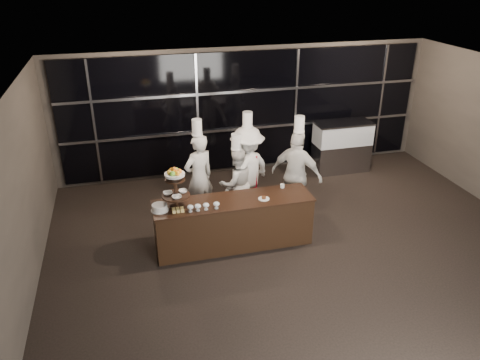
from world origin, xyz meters
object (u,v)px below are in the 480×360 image
object	(u,v)px
chef_b	(236,183)
chef_d	(297,174)
buffet_counter	(233,222)
display_stand	(175,185)
layer_cake	(160,208)
chef_a	(199,176)
chef_c	(247,170)
display_case	(342,144)

from	to	relation	value
chef_b	chef_d	world-z (taller)	chef_d
buffet_counter	display_stand	world-z (taller)	display_stand
layer_cake	chef_a	size ratio (longest dim) A/B	0.14
display_stand	chef_a	xyz separation A→B (m)	(0.59, 1.15, -0.43)
chef_b	chef_c	world-z (taller)	chef_c
display_stand	chef_d	world-z (taller)	chef_d
display_stand	chef_a	distance (m)	1.36
chef_b	chef_c	size ratio (longest dim) A/B	0.83
chef_d	chef_a	bearing A→B (deg)	167.69
chef_a	chef_d	size ratio (longest dim) A/B	0.98
chef_a	chef_d	bearing A→B (deg)	-12.31
display_stand	chef_c	world-z (taller)	chef_c
display_stand	chef_d	distance (m)	2.61
display_case	buffet_counter	bearing A→B (deg)	-142.42
display_case	chef_a	bearing A→B (deg)	-159.07
buffet_counter	chef_b	world-z (taller)	chef_b
display_stand	chef_c	distance (m)	2.01
display_case	chef_a	distance (m)	4.05
chef_a	chef_d	distance (m)	1.92
display_case	chef_a	xyz separation A→B (m)	(-3.77, -1.44, 0.23)
chef_c	chef_d	world-z (taller)	chef_c
buffet_counter	chef_d	xyz separation A→B (m)	(1.47, 0.74, 0.46)
buffet_counter	display_case	size ratio (longest dim) A/B	2.07
chef_c	chef_d	distance (m)	0.99
chef_d	chef_c	bearing A→B (deg)	153.96
buffet_counter	chef_d	size ratio (longest dim) A/B	1.34
chef_b	chef_d	bearing A→B (deg)	-13.28
chef_b	chef_c	bearing A→B (deg)	31.44
display_case	chef_b	size ratio (longest dim) A/B	0.77
display_stand	chef_b	bearing A→B (deg)	37.56
layer_cake	display_stand	bearing A→B (deg)	9.70
display_case	display_stand	bearing A→B (deg)	-149.32
chef_a	layer_cake	bearing A→B (deg)	-126.43
display_case	chef_d	size ratio (longest dim) A/B	0.65
layer_cake	chef_c	world-z (taller)	chef_c
chef_a	buffet_counter	bearing A→B (deg)	-70.35
chef_c	chef_d	xyz separation A→B (m)	(0.89, -0.43, -0.01)
layer_cake	chef_a	xyz separation A→B (m)	(0.88, 1.20, -0.06)
buffet_counter	chef_a	bearing A→B (deg)	109.65
buffet_counter	display_stand	xyz separation A→B (m)	(-1.00, -0.00, 0.87)
layer_cake	display_case	bearing A→B (deg)	29.55
chef_c	chef_b	bearing A→B (deg)	-148.56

